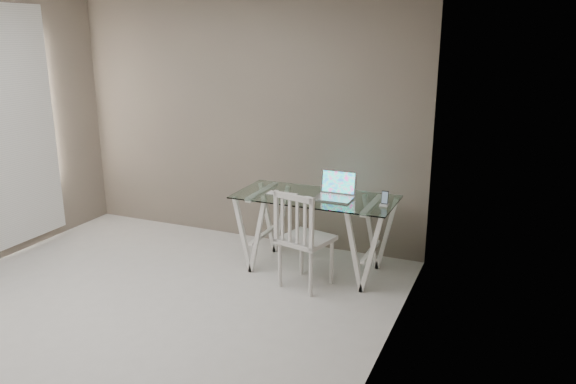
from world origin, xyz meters
name	(u,v)px	position (x,y,z in m)	size (l,w,h in m)	color
room	(89,107)	(-0.06, 0.02, 1.72)	(4.50, 4.52, 2.71)	beige
desk	(315,233)	(1.05, 1.65, 0.38)	(1.50, 0.70, 0.75)	silver
chair	(301,236)	(1.08, 1.23, 0.50)	(0.50, 0.50, 0.91)	silver
laptop	(336,191)	(1.24, 1.68, 0.80)	(0.34, 0.28, 0.24)	#B6B6BB
keyboard	(282,194)	(0.73, 1.58, 0.75)	(0.30, 0.13, 0.01)	silver
mouse	(308,198)	(1.03, 1.50, 0.76)	(0.12, 0.07, 0.04)	white
phone_dock	(385,202)	(1.71, 1.61, 0.78)	(0.07, 0.07, 0.13)	white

